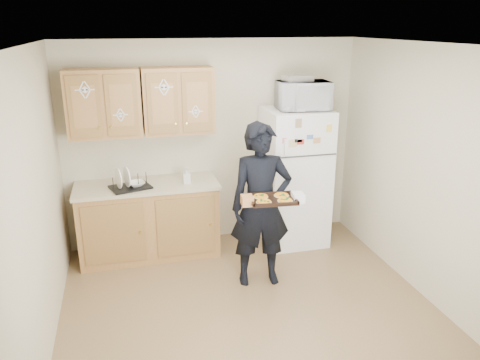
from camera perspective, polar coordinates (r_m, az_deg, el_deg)
name	(u,v)px	position (r m, az deg, el deg)	size (l,w,h in m)	color
floor	(251,313)	(4.71, 1.39, -15.87)	(3.60, 3.60, 0.00)	brown
ceiling	(254,45)	(3.89, 1.68, 16.13)	(3.60, 3.60, 0.00)	silver
wall_back	(213,143)	(5.81, -3.33, 4.47)	(3.60, 0.04, 2.50)	beige
wall_front	(345,304)	(2.63, 12.63, -14.59)	(3.60, 0.04, 2.50)	beige
wall_left	(34,211)	(4.06, -23.77, -3.49)	(0.04, 3.60, 2.50)	beige
wall_right	(430,176)	(4.92, 22.14, 0.45)	(0.04, 3.60, 2.50)	beige
refrigerator	(294,177)	(5.84, 6.65, 0.34)	(0.75, 0.70, 1.70)	white
base_cabinet	(149,221)	(5.68, -11.01, -4.95)	(1.60, 0.60, 0.86)	olive
countertop	(147,186)	(5.52, -11.29, -0.66)	(1.64, 0.64, 0.04)	tan
upper_cab_left	(104,104)	(5.42, -16.29, 8.93)	(0.80, 0.33, 0.75)	olive
upper_cab_right	(178,101)	(5.45, -7.56, 9.57)	(0.80, 0.33, 0.75)	olive
cereal_box	(322,217)	(6.48, 9.95, -4.46)	(0.20, 0.07, 0.32)	#E3CD50
person	(261,206)	(4.85, 2.56, -3.16)	(0.64, 0.42, 1.74)	black
baking_tray	(273,200)	(4.52, 4.01, -2.43)	(0.44, 0.33, 0.04)	black
pizza_front_left	(264,202)	(4.43, 2.93, -2.65)	(0.15, 0.15, 0.02)	orange
pizza_front_right	(285,200)	(4.48, 5.52, -2.49)	(0.15, 0.15, 0.02)	orange
pizza_back_left	(261,196)	(4.56, 2.54, -1.98)	(0.15, 0.15, 0.02)	orange
pizza_back_right	(281,195)	(4.61, 5.07, -1.84)	(0.15, 0.15, 0.02)	orange
microwave	(303,96)	(5.58, 7.71, 10.17)	(0.59, 0.40, 0.33)	white
foil_pan	(298,78)	(5.55, 7.04, 12.23)	(0.32, 0.22, 0.07)	silver
dish_rack	(130,181)	(5.39, -13.27, -0.10)	(0.43, 0.32, 0.17)	black
bowl	(136,184)	(5.40, -12.53, -0.45)	(0.19, 0.19, 0.05)	white
soap_bottle	(187,176)	(5.44, -6.53, 0.55)	(0.08, 0.08, 0.18)	white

